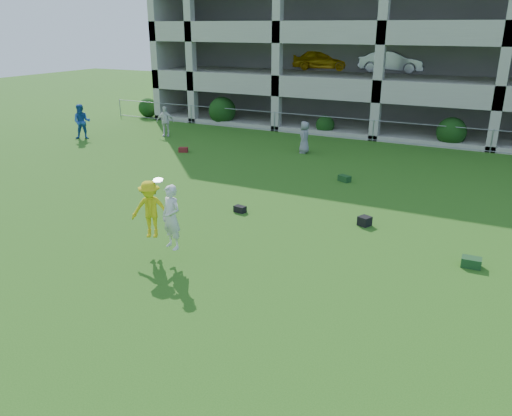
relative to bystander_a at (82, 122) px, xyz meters
The scene contains 13 objects.
ground 19.20m from the bystander_a, 39.56° to the right, with size 100.00×100.00×0.00m, color #235114.
bystander_a is the anchor object (origin of this frame).
bystander_b 4.60m from the bystander_a, 36.29° to the left, with size 1.01×0.42×1.72m, color silver.
bystander_c 12.65m from the bystander_a, 11.62° to the left, with size 0.78×0.51×1.59m, color gray.
bag_black_b 15.03m from the bystander_a, 25.30° to the right, with size 0.40×0.25×0.22m, color black.
bag_green_c 22.28m from the bystander_a, 19.11° to the right, with size 0.50×0.35×0.26m, color #13341D.
crate_d 18.63m from the bystander_a, 17.77° to the right, with size 0.35×0.35×0.30m, color black.
bag_red_f 6.91m from the bystander_a, ahead, with size 0.45×0.28×0.24m, color maroon.
bag_green_g 15.77m from the bystander_a, ahead, with size 0.50×0.30×0.25m, color #153C16.
frisbee_contest 16.85m from the bystander_a, 38.37° to the right, with size 1.84×1.01×1.77m.
parking_garage 21.99m from the bystander_a, 46.35° to the left, with size 30.00×14.00×12.00m.
fence 16.27m from the bystander_a, 24.65° to the left, with size 36.06×0.06×1.20m.
shrub_row 20.78m from the bystander_a, 21.13° to the left, with size 34.38×2.52×3.50m.
Camera 1 is at (6.51, -8.32, 6.05)m, focal length 35.00 mm.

